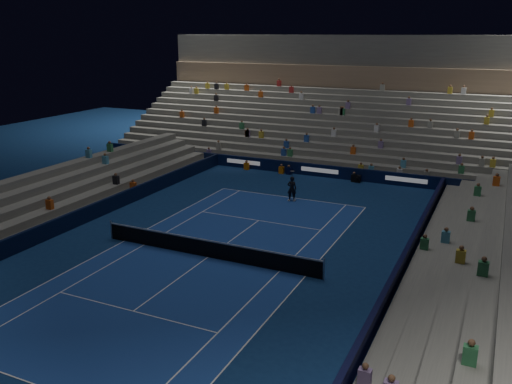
{
  "coord_description": "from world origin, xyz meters",
  "views": [
    {
      "loc": [
        13.51,
        -22.91,
        11.45
      ],
      "look_at": [
        0.0,
        6.0,
        2.0
      ],
      "focal_mm": 37.92,
      "sensor_mm": 36.0,
      "label": 1
    }
  ],
  "objects": [
    {
      "name": "tennis_net",
      "position": [
        0.0,
        0.0,
        0.5
      ],
      "size": [
        12.9,
        0.1,
        1.1
      ],
      "color": "#B2B2B7",
      "rests_on": "ground"
    },
    {
      "name": "court_surface",
      "position": [
        0.0,
        0.0,
        0.01
      ],
      "size": [
        10.97,
        23.77,
        0.01
      ],
      "primitive_type": "cube",
      "color": "navy",
      "rests_on": "ground"
    },
    {
      "name": "sponsor_barrier_west",
      "position": [
        -9.7,
        0.0,
        0.5
      ],
      "size": [
        0.25,
        37.0,
        1.0
      ],
      "primitive_type": "cube",
      "color": "black",
      "rests_on": "ground"
    },
    {
      "name": "grandstand_west",
      "position": [
        -13.17,
        0.0,
        0.92
      ],
      "size": [
        5.0,
        37.0,
        2.5
      ],
      "color": "slate",
      "rests_on": "ground"
    },
    {
      "name": "sponsor_barrier_east",
      "position": [
        9.7,
        0.0,
        0.5
      ],
      "size": [
        0.25,
        37.0,
        1.0
      ],
      "primitive_type": "cube",
      "color": "black",
      "rests_on": "ground"
    },
    {
      "name": "grandstand_east",
      "position": [
        13.17,
        0.0,
        0.92
      ],
      "size": [
        5.0,
        37.0,
        2.5
      ],
      "color": "slate",
      "rests_on": "ground"
    },
    {
      "name": "tennis_player",
      "position": [
        0.36,
        11.19,
        0.9
      ],
      "size": [
        0.73,
        0.56,
        1.79
      ],
      "primitive_type": "imported",
      "rotation": [
        0.0,
        0.0,
        3.36
      ],
      "color": "black",
      "rests_on": "ground"
    },
    {
      "name": "grandstand_main",
      "position": [
        0.0,
        27.9,
        3.38
      ],
      "size": [
        44.0,
        15.2,
        11.2
      ],
      "color": "slate",
      "rests_on": "ground"
    },
    {
      "name": "sponsor_barrier_far",
      "position": [
        0.0,
        18.5,
        0.5
      ],
      "size": [
        44.0,
        0.25,
        1.0
      ],
      "primitive_type": "cube",
      "color": "black",
      "rests_on": "ground"
    },
    {
      "name": "broadcast_camera",
      "position": [
        3.33,
        18.04,
        0.28
      ],
      "size": [
        0.46,
        0.87,
        0.53
      ],
      "color": "black",
      "rests_on": "ground"
    },
    {
      "name": "ground",
      "position": [
        0.0,
        0.0,
        0.0
      ],
      "size": [
        90.0,
        90.0,
        0.0
      ],
      "primitive_type": "plane",
      "color": "navy",
      "rests_on": "ground"
    }
  ]
}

